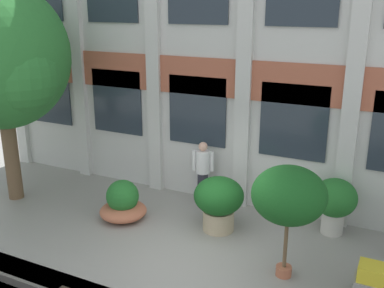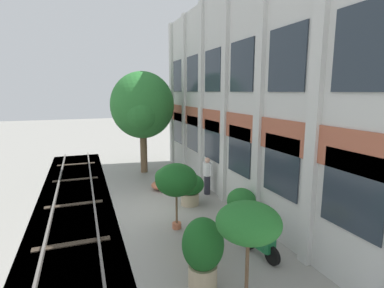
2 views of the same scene
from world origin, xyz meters
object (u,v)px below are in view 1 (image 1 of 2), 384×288
Objects in this scene: potted_plant_tall_urn at (289,196)px; potted_plant_stone_basin at (335,201)px; resident_by_doorway at (203,171)px; potted_plant_wide_bowl at (123,204)px; potted_plant_square_trough at (381,283)px; potted_plant_glazed_jar at (219,200)px.

potted_plant_tall_urn reaches higher than potted_plant_stone_basin.
potted_plant_stone_basin is 3.17m from resident_by_doorway.
potted_plant_wide_bowl is at bearing -57.52° from resident_by_doorway.
potted_plant_wide_bowl is 4.69m from potted_plant_stone_basin.
potted_plant_square_trough is (5.58, -0.52, -0.10)m from potted_plant_wide_bowl.
potted_plant_stone_basin is (2.27, 0.95, 0.05)m from potted_plant_glazed_jar.
potted_plant_glazed_jar is at bearing 20.74° from resident_by_doorway.
potted_plant_wide_bowl is at bearing -162.32° from potted_plant_stone_basin.
potted_plant_glazed_jar is 2.46m from potted_plant_stone_basin.
potted_plant_tall_urn is 2.25m from potted_plant_glazed_jar.
potted_plant_wide_bowl is 1.25× the size of potted_plant_square_trough.
potted_plant_wide_bowl is 4.17m from potted_plant_tall_urn.
potted_plant_square_trough is (3.39, -0.99, -0.43)m from potted_plant_glazed_jar.
potted_plant_square_trough is at bearing -16.35° from potted_plant_glazed_jar.
potted_plant_square_trough is 2.29m from potted_plant_stone_basin.
potted_plant_wide_bowl is 0.51× the size of potted_plant_tall_urn.
potted_plant_glazed_jar reaches higher than potted_plant_wide_bowl.
potted_plant_stone_basin is at bearing 69.01° from resident_by_doorway.
resident_by_doorway is (1.29, 1.58, 0.48)m from potted_plant_wide_bowl.
potted_plant_tall_urn is 1.70× the size of potted_plant_stone_basin.
potted_plant_tall_urn is 2.10m from potted_plant_square_trough.
potted_plant_square_trough is 0.70× the size of potted_plant_stone_basin.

